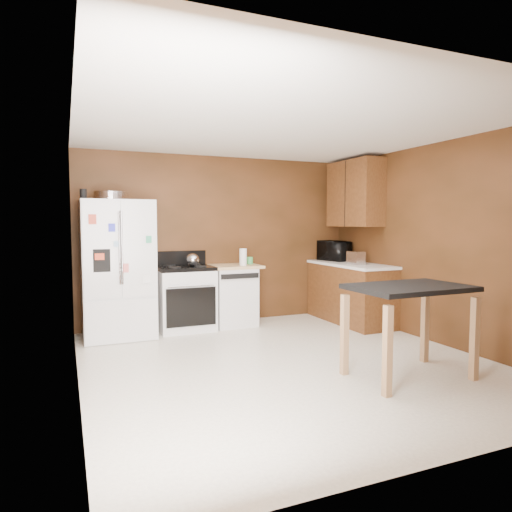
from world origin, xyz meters
TOP-DOWN VIEW (x-y plane):
  - floor at (0.00, 0.00)m, footprint 4.50×4.50m
  - ceiling at (0.00, 0.00)m, footprint 4.50×4.50m
  - wall_back at (0.00, 2.25)m, footprint 4.20×0.00m
  - wall_front at (0.00, -2.25)m, footprint 4.20×0.00m
  - wall_left at (-2.10, 0.00)m, footprint 0.00×4.50m
  - wall_right at (2.10, 0.00)m, footprint 0.00×4.50m
  - roasting_pan at (-1.61, 1.92)m, footprint 0.44×0.44m
  - pen_cup at (-1.96, 1.74)m, footprint 0.08×0.08m
  - kettle at (-0.54, 1.87)m, footprint 0.18×0.18m
  - paper_towel at (0.20, 1.82)m, footprint 0.12×0.12m
  - green_canister at (0.37, 1.99)m, footprint 0.11×0.11m
  - toaster at (1.75, 1.25)m, footprint 0.16×0.26m
  - microwave at (1.82, 1.94)m, footprint 0.46×0.59m
  - refrigerator at (-1.55, 1.86)m, footprint 0.90×0.80m
  - gas_range at (-0.64, 1.92)m, footprint 0.76×0.68m
  - dishwasher at (0.08, 1.95)m, footprint 0.78×0.63m
  - right_cabinets at (1.84, 1.48)m, footprint 0.63×1.58m
  - island at (0.88, -0.88)m, footprint 1.13×0.76m

SIDE VIEW (x-z plane):
  - floor at x=0.00m, z-range 0.00..0.00m
  - dishwasher at x=0.08m, z-range 0.01..0.90m
  - gas_range at x=-0.64m, z-range -0.09..1.01m
  - island at x=0.88m, z-range 0.30..1.21m
  - refrigerator at x=-1.55m, z-range 0.00..1.80m
  - right_cabinets at x=1.84m, z-range -0.32..2.13m
  - green_canister at x=0.37m, z-range 0.89..1.00m
  - kettle at x=-0.54m, z-range 0.90..1.08m
  - toaster at x=1.75m, z-range 0.90..1.09m
  - paper_towel at x=0.20m, z-range 0.89..1.14m
  - microwave at x=1.82m, z-range 0.90..1.19m
  - wall_back at x=0.00m, z-range -0.85..3.35m
  - wall_front at x=0.00m, z-range -0.85..3.35m
  - wall_left at x=-2.10m, z-range -1.00..3.50m
  - wall_right at x=2.10m, z-range -1.00..3.50m
  - roasting_pan at x=-1.61m, z-range 1.80..1.91m
  - pen_cup at x=-1.96m, z-range 1.80..1.93m
  - ceiling at x=0.00m, z-range 2.50..2.50m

